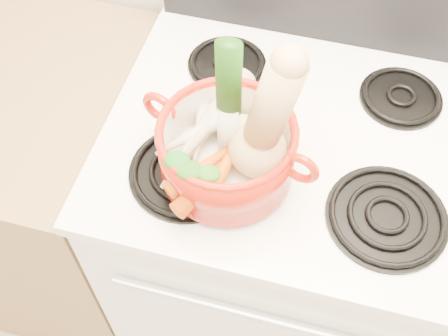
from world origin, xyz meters
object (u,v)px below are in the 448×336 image
(stove_body, at_px, (280,242))
(squash, at_px, (272,121))
(dutch_oven, at_px, (227,151))
(leek, at_px, (229,101))

(stove_body, distance_m, squash, 0.68)
(stove_body, xyz_separation_m, squash, (-0.04, -0.14, 0.67))
(dutch_oven, height_order, leek, leek)
(stove_body, height_order, dutch_oven, dutch_oven)
(squash, xyz_separation_m, leek, (-0.08, 0.02, 0.01))
(leek, bearing_deg, stove_body, 44.00)
(dutch_oven, relative_size, leek, 0.87)
(dutch_oven, bearing_deg, stove_body, 64.73)
(squash, height_order, leek, leek)
(stove_body, height_order, squash, squash)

